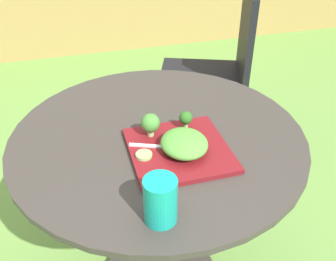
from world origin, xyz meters
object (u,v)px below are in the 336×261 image
drinking_glass (160,202)px  fork (164,147)px  salad_plate (179,150)px  patio_chair (221,63)px

drinking_glass → fork: size_ratio=0.72×
salad_plate → drinking_glass: size_ratio=2.40×
salad_plate → drinking_glass: 0.24m
patio_chair → fork: size_ratio=6.04×
patio_chair → salad_plate: (-0.49, -0.87, 0.19)m
patio_chair → fork: bearing=-121.8°
patio_chair → drinking_glass: bearing=-119.0°
patio_chair → fork: patio_chair is taller
patio_chair → drinking_glass: 1.26m
patio_chair → drinking_glass: patio_chair is taller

